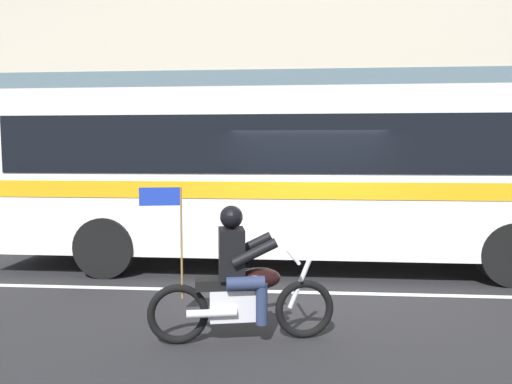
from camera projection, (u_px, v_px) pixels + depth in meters
The scene contains 6 objects.
ground_plane at pixel (307, 282), 7.77m from camera, with size 60.00×60.00×0.00m, color black.
sidewalk_curb at pixel (301, 227), 12.83m from camera, with size 28.00×3.80×0.15m, color #B7B2A8.
lane_center_stripe at pixel (308, 292), 7.17m from camera, with size 26.60×0.14×0.01m, color silver.
office_building_facade at pixel (301, 39), 14.60m from camera, with size 28.00×0.89×11.31m.
transit_bus at pixel (312, 166), 8.78m from camera, with size 11.49×2.68×3.22m.
motorcycle_with_rider at pixel (240, 284), 5.30m from camera, with size 2.16×0.76×1.78m.
Camera 1 is at (-0.25, -7.65, 2.18)m, focal length 32.79 mm.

